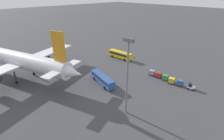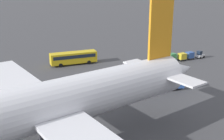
{
  "view_description": "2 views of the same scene",
  "coord_description": "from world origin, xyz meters",
  "px_view_note": "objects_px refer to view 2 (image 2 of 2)",
  "views": [
    {
      "loc": [
        -48.08,
        60.84,
        29.27
      ],
      "look_at": [
        -6.78,
        20.7,
        2.75
      ],
      "focal_mm": 28.0,
      "sensor_mm": 36.0,
      "label": 1
    },
    {
      "loc": [
        15.09,
        74.75,
        21.05
      ],
      "look_at": [
        0.59,
        26.85,
        4.94
      ],
      "focal_mm": 45.0,
      "sensor_mm": 36.0,
      "label": 2
    }
  ],
  "objects_px": {
    "airplane": "(35,109)",
    "cargo_cart_grey": "(154,58)",
    "baggage_tug": "(200,55)",
    "cargo_cart_blue": "(190,55)",
    "cargo_cart_yellow": "(182,56)",
    "shuttle_bus_far": "(153,80)",
    "cargo_cart_red": "(163,57)",
    "worker_person": "(87,55)",
    "shuttle_bus_near": "(74,57)",
    "cargo_cart_green": "(172,57)"
  },
  "relations": [
    {
      "from": "shuttle_bus_near",
      "to": "cargo_cart_blue",
      "type": "relative_size",
      "value": 5.43
    },
    {
      "from": "cargo_cart_blue",
      "to": "cargo_cart_yellow",
      "type": "xyz_separation_m",
      "value": [
        2.76,
        0.64,
        0.0
      ]
    },
    {
      "from": "shuttle_bus_far",
      "to": "cargo_cart_green",
      "type": "relative_size",
      "value": 5.6
    },
    {
      "from": "shuttle_bus_far",
      "to": "cargo_cart_green",
      "type": "bearing_deg",
      "value": -115.62
    },
    {
      "from": "cargo_cart_blue",
      "to": "cargo_cart_yellow",
      "type": "distance_m",
      "value": 2.83
    },
    {
      "from": "baggage_tug",
      "to": "cargo_cart_yellow",
      "type": "distance_m",
      "value": 6.29
    },
    {
      "from": "shuttle_bus_near",
      "to": "cargo_cart_grey",
      "type": "bearing_deg",
      "value": 162.62
    },
    {
      "from": "airplane",
      "to": "baggage_tug",
      "type": "relative_size",
      "value": 19.54
    },
    {
      "from": "cargo_cart_yellow",
      "to": "airplane",
      "type": "bearing_deg",
      "value": 41.53
    },
    {
      "from": "cargo_cart_yellow",
      "to": "cargo_cart_red",
      "type": "bearing_deg",
      "value": -7.26
    },
    {
      "from": "cargo_cart_green",
      "to": "cargo_cart_grey",
      "type": "height_order",
      "value": "same"
    },
    {
      "from": "shuttle_bus_far",
      "to": "worker_person",
      "type": "relative_size",
      "value": 7.22
    },
    {
      "from": "shuttle_bus_near",
      "to": "worker_person",
      "type": "bearing_deg",
      "value": -138.99
    },
    {
      "from": "cargo_cart_blue",
      "to": "cargo_cart_red",
      "type": "height_order",
      "value": "same"
    },
    {
      "from": "cargo_cart_yellow",
      "to": "cargo_cart_red",
      "type": "distance_m",
      "value": 5.56
    },
    {
      "from": "shuttle_bus_far",
      "to": "baggage_tug",
      "type": "height_order",
      "value": "shuttle_bus_far"
    },
    {
      "from": "shuttle_bus_far",
      "to": "worker_person",
      "type": "bearing_deg",
      "value": -61.12
    },
    {
      "from": "shuttle_bus_far",
      "to": "shuttle_bus_near",
      "type": "bearing_deg",
      "value": -47.88
    },
    {
      "from": "cargo_cart_green",
      "to": "cargo_cart_grey",
      "type": "xyz_separation_m",
      "value": [
        5.51,
        0.04,
        0.0
      ]
    },
    {
      "from": "baggage_tug",
      "to": "cargo_cart_green",
      "type": "distance_m",
      "value": 8.98
    },
    {
      "from": "worker_person",
      "to": "cargo_cart_yellow",
      "type": "xyz_separation_m",
      "value": [
        -24.25,
        9.86,
        0.32
      ]
    },
    {
      "from": "airplane",
      "to": "cargo_cart_grey",
      "type": "bearing_deg",
      "value": -150.52
    },
    {
      "from": "cargo_cart_grey",
      "to": "airplane",
      "type": "bearing_deg",
      "value": 48.6
    },
    {
      "from": "airplane",
      "to": "baggage_tug",
      "type": "height_order",
      "value": "airplane"
    },
    {
      "from": "airplane",
      "to": "cargo_cart_yellow",
      "type": "relative_size",
      "value": 23.5
    },
    {
      "from": "cargo_cart_blue",
      "to": "cargo_cart_grey",
      "type": "relative_size",
      "value": 1.0
    },
    {
      "from": "shuttle_bus_far",
      "to": "cargo_cart_grey",
      "type": "height_order",
      "value": "shuttle_bus_far"
    },
    {
      "from": "shuttle_bus_near",
      "to": "cargo_cart_grey",
      "type": "height_order",
      "value": "shuttle_bus_near"
    },
    {
      "from": "baggage_tug",
      "to": "cargo_cart_red",
      "type": "distance_m",
      "value": 11.73
    },
    {
      "from": "cargo_cart_red",
      "to": "cargo_cart_grey",
      "type": "bearing_deg",
      "value": 4.44
    },
    {
      "from": "cargo_cart_yellow",
      "to": "cargo_cart_grey",
      "type": "relative_size",
      "value": 1.0
    },
    {
      "from": "cargo_cart_grey",
      "to": "cargo_cart_yellow",
      "type": "bearing_deg",
      "value": 176.62
    },
    {
      "from": "shuttle_bus_near",
      "to": "cargo_cart_yellow",
      "type": "relative_size",
      "value": 5.43
    },
    {
      "from": "airplane",
      "to": "cargo_cart_yellow",
      "type": "bearing_deg",
      "value": -157.59
    },
    {
      "from": "airplane",
      "to": "cargo_cart_red",
      "type": "xyz_separation_m",
      "value": [
        -34.15,
        -35.83,
        -5.96
      ]
    },
    {
      "from": "shuttle_bus_near",
      "to": "baggage_tug",
      "type": "bearing_deg",
      "value": 168.55
    },
    {
      "from": "cargo_cart_yellow",
      "to": "cargo_cart_green",
      "type": "height_order",
      "value": "same"
    },
    {
      "from": "baggage_tug",
      "to": "cargo_cart_green",
      "type": "bearing_deg",
      "value": -17.12
    },
    {
      "from": "cargo_cart_green",
      "to": "cargo_cart_blue",
      "type": "bearing_deg",
      "value": -178.86
    },
    {
      "from": "cargo_cart_blue",
      "to": "shuttle_bus_far",
      "type": "bearing_deg",
      "value": 42.21
    },
    {
      "from": "cargo_cart_blue",
      "to": "cargo_cart_grey",
      "type": "xyz_separation_m",
      "value": [
        11.02,
        0.15,
        0.0
      ]
    },
    {
      "from": "airplane",
      "to": "shuttle_bus_far",
      "type": "height_order",
      "value": "airplane"
    },
    {
      "from": "shuttle_bus_near",
      "to": "cargo_cart_yellow",
      "type": "distance_m",
      "value": 29.34
    },
    {
      "from": "baggage_tug",
      "to": "cargo_cart_red",
      "type": "bearing_deg",
      "value": -18.63
    },
    {
      "from": "baggage_tug",
      "to": "cargo_cart_grey",
      "type": "xyz_separation_m",
      "value": [
        14.48,
        0.49,
        0.25
      ]
    },
    {
      "from": "baggage_tug",
      "to": "cargo_cart_blue",
      "type": "xyz_separation_m",
      "value": [
        3.46,
        0.34,
        0.25
      ]
    },
    {
      "from": "shuttle_bus_near",
      "to": "cargo_cart_grey",
      "type": "xyz_separation_m",
      "value": [
        -20.62,
        4.62,
        -0.75
      ]
    },
    {
      "from": "shuttle_bus_far",
      "to": "cargo_cart_red",
      "type": "height_order",
      "value": "shuttle_bus_far"
    },
    {
      "from": "shuttle_bus_near",
      "to": "cargo_cart_red",
      "type": "distance_m",
      "value": 23.8
    },
    {
      "from": "airplane",
      "to": "cargo_cart_grey",
      "type": "distance_m",
      "value": 47.84
    }
  ]
}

